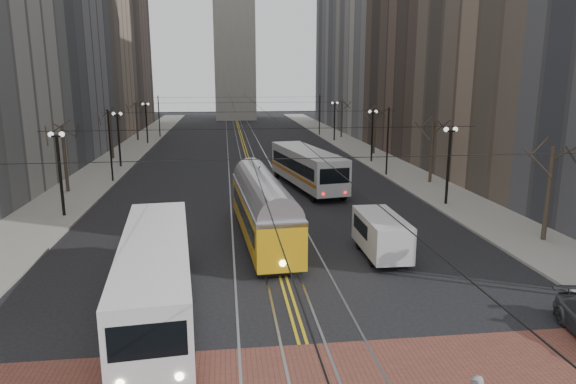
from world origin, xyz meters
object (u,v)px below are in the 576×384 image
object	(u,v)px
rear_bus	(307,169)
sedan_grey	(298,173)
sedan_silver	(332,161)
streetcar	(263,214)
cargo_van	(381,237)
transit_bus	(156,277)

from	to	relation	value
rear_bus	sedan_grey	size ratio (longest dim) A/B	2.97
sedan_grey	sedan_silver	distance (m)	8.45
streetcar	cargo_van	xyz separation A→B (m)	(6.00, -3.75, -0.41)
rear_bus	sedan_silver	xyz separation A→B (m)	(4.37, 10.17, -1.00)
transit_bus	rear_bus	size ratio (longest dim) A/B	0.98
sedan_grey	sedan_silver	world-z (taller)	sedan_grey
sedan_grey	sedan_silver	xyz separation A→B (m)	(4.70, 7.02, -0.07)
cargo_van	sedan_grey	distance (m)	21.00
cargo_van	streetcar	bearing A→B (deg)	148.26
cargo_van	sedan_silver	world-z (taller)	cargo_van
transit_bus	rear_bus	world-z (taller)	rear_bus
transit_bus	sedan_silver	xyz separation A→B (m)	(14.20, 33.39, -0.89)
sedan_silver	rear_bus	bearing A→B (deg)	-107.62
streetcar	rear_bus	size ratio (longest dim) A/B	1.02
transit_bus	sedan_grey	size ratio (longest dim) A/B	2.90
streetcar	sedan_grey	world-z (taller)	streetcar
cargo_van	sedan_silver	distance (m)	28.15
transit_bus	sedan_silver	world-z (taller)	transit_bus
sedan_grey	transit_bus	bearing A→B (deg)	-112.28
rear_bus	cargo_van	xyz separation A→B (m)	(1.16, -17.80, -0.54)
streetcar	sedan_silver	size ratio (longest dim) A/B	3.23
sedan_grey	cargo_van	bearing A→B (deg)	-88.39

